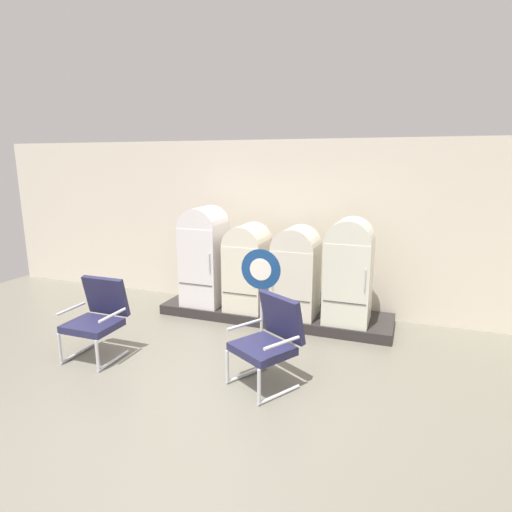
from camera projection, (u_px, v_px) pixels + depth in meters
ground at (179, 426)px, 4.18m from camera, size 12.00×10.00×0.05m
back_wall at (286, 226)px, 7.20m from camera, size 11.76×0.12×2.84m
display_plinth at (274, 314)px, 6.92m from camera, size 3.71×0.95×0.16m
refrigerator_0 at (204, 253)px, 7.02m from camera, size 0.64×0.69×1.62m
refrigerator_1 at (247, 265)px, 6.80m from camera, size 0.61×0.70×1.37m
refrigerator_2 at (296, 269)px, 6.50m from camera, size 0.66×0.65×1.38m
refrigerator_3 at (349, 268)px, 6.21m from camera, size 0.66×0.65×1.55m
armchair_left at (98, 315)px, 5.51m from camera, size 0.69×0.68×1.03m
armchair_right at (270, 337)px, 4.81m from camera, size 0.88×0.90×1.03m
sign_stand at (261, 300)px, 5.54m from camera, size 0.53×0.32×1.42m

